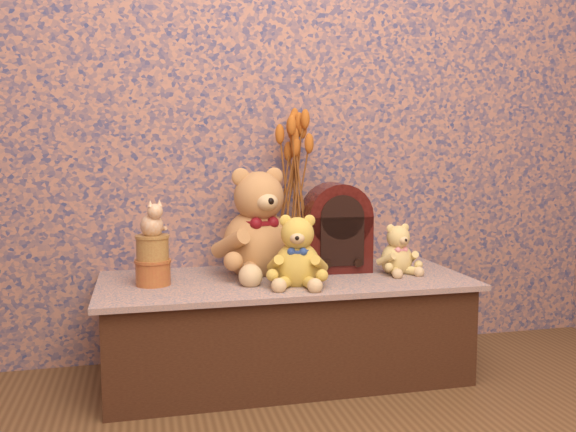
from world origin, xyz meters
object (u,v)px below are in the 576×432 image
teddy_large (257,217)px  cathedral_radio (336,227)px  teddy_medium (297,247)px  ceramic_vase (295,244)px  teddy_small (397,247)px  biscuit_tin_lower (153,273)px  cat_figurine (152,217)px

teddy_large → cathedral_radio: 0.32m
teddy_medium → ceramic_vase: (0.06, 0.28, -0.03)m
teddy_small → ceramic_vase: teddy_small is taller
ceramic_vase → biscuit_tin_lower: size_ratio=1.66×
cathedral_radio → ceramic_vase: 0.18m
cat_figurine → ceramic_vase: bearing=-4.2°
teddy_large → teddy_medium: (0.11, -0.22, -0.09)m
teddy_medium → teddy_small: size_ratio=1.30×
teddy_medium → biscuit_tin_lower: 0.52m
teddy_medium → ceramic_vase: size_ratio=1.33×
teddy_small → cathedral_radio: (-0.21, 0.12, 0.07)m
teddy_large → teddy_small: bearing=-23.8°
teddy_small → biscuit_tin_lower: size_ratio=1.70×
teddy_small → cathedral_radio: size_ratio=0.60×
cathedral_radio → ceramic_vase: (-0.16, 0.06, -0.07)m
biscuit_tin_lower → cat_figurine: size_ratio=0.93×
teddy_large → biscuit_tin_lower: size_ratio=3.60×
teddy_large → teddy_medium: bearing=-76.1°
ceramic_vase → biscuit_tin_lower: ceramic_vase is taller
teddy_medium → cat_figurine: 0.53m
ceramic_vase → cat_figurine: (-0.56, -0.17, 0.14)m
cat_figurine → cathedral_radio: bearing=-12.4°
teddy_large → teddy_small: teddy_large is taller
cathedral_radio → cat_figurine: (-0.72, -0.11, 0.07)m
teddy_large → cat_figurine: bearing=-177.3°
biscuit_tin_lower → cat_figurine: cat_figurine is taller
teddy_small → cathedral_radio: 0.25m
teddy_medium → cat_figurine: cat_figurine is taller
teddy_large → teddy_medium: teddy_large is taller
teddy_large → teddy_small: size_ratio=2.12×
cathedral_radio → teddy_small: bearing=-25.6°
biscuit_tin_lower → cathedral_radio: bearing=8.5°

